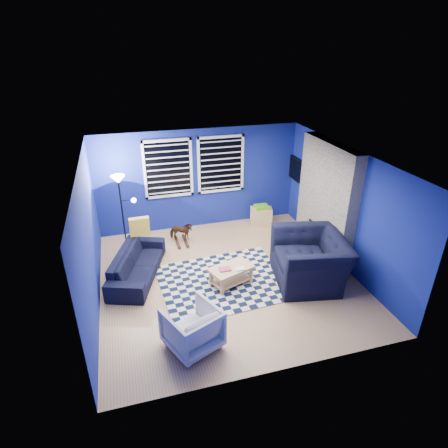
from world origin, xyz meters
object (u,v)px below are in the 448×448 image
(armchair_big, at_px, (310,259))
(coffee_table, at_px, (231,272))
(armchair_bent, at_px, (192,328))
(floor_lamp, at_px, (120,190))
(cabinet, at_px, (261,216))
(rocking_horse, at_px, (181,232))
(sofa, at_px, (137,264))
(tv, at_px, (299,171))

(armchair_big, distance_m, coffee_table, 1.57)
(armchair_bent, relative_size, floor_lamp, 0.45)
(armchair_big, distance_m, cabinet, 2.62)
(armchair_bent, height_order, rocking_horse, armchair_bent)
(coffee_table, bearing_deg, cabinet, 56.98)
(sofa, bearing_deg, rocking_horse, -24.92)
(armchair_big, xyz_separation_m, cabinet, (-0.02, 2.61, -0.24))
(sofa, distance_m, coffee_table, 1.93)
(tv, distance_m, armchair_big, 2.83)
(coffee_table, xyz_separation_m, floor_lamp, (-1.90, 2.09, 1.14))
(rocking_horse, bearing_deg, armchair_bent, -169.07)
(rocking_horse, distance_m, cabinet, 2.21)
(armchair_bent, relative_size, cabinet, 1.25)
(sofa, distance_m, armchair_bent, 2.32)
(rocking_horse, relative_size, coffee_table, 0.58)
(floor_lamp, bearing_deg, armchair_big, -34.37)
(sofa, height_order, floor_lamp, floor_lamp)
(tv, height_order, rocking_horse, tv)
(rocking_horse, relative_size, cabinet, 0.88)
(tv, xyz_separation_m, armchair_bent, (-3.50, -3.66, -1.04))
(armchair_big, xyz_separation_m, floor_lamp, (-3.44, 2.35, 0.95))
(sofa, xyz_separation_m, armchair_big, (3.29, -1.08, 0.20))
(rocking_horse, height_order, cabinet, cabinet)
(tv, distance_m, sofa, 4.57)
(tv, bearing_deg, sofa, -161.04)
(sofa, bearing_deg, armchair_bent, -143.28)
(armchair_bent, bearing_deg, cabinet, -148.15)
(armchair_bent, xyz_separation_m, cabinet, (2.58, 3.75, -0.12))
(coffee_table, relative_size, cabinet, 1.51)
(sofa, relative_size, armchair_big, 1.30)
(armchair_big, distance_m, rocking_horse, 3.11)
(tv, bearing_deg, coffee_table, -137.35)
(armchair_big, height_order, floor_lamp, floor_lamp)
(tv, distance_m, rocking_horse, 3.30)
(sofa, distance_m, floor_lamp, 1.72)
(sofa, height_order, coffee_table, sofa)
(floor_lamp, bearing_deg, tv, 2.19)
(rocking_horse, distance_m, coffee_table, 2.04)
(sofa, height_order, cabinet, sofa)
(rocking_horse, bearing_deg, armchair_big, -117.19)
(armchair_bent, bearing_deg, floor_lamp, -100.09)
(coffee_table, bearing_deg, armchair_big, -9.81)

